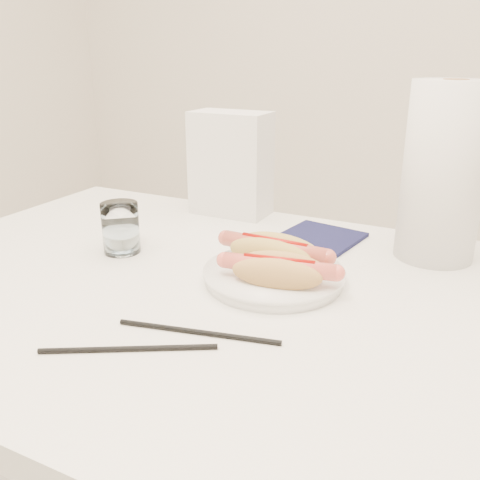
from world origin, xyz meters
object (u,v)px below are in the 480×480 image
at_px(hotdog_left, 274,252).
at_px(hotdog_right, 279,271).
at_px(paper_towel_roll, 443,173).
at_px(water_glass, 121,228).
at_px(napkin_box, 231,164).
at_px(table, 222,319).
at_px(plate, 274,277).

bearing_deg(hotdog_left, hotdog_right, -59.28).
distance_m(hotdog_left, paper_towel_roll, 0.32).
relative_size(hotdog_right, paper_towel_roll, 0.57).
xyz_separation_m(hotdog_right, water_glass, (-0.32, 0.04, 0.01)).
distance_m(hotdog_left, water_glass, 0.29).
distance_m(hotdog_left, napkin_box, 0.36).
bearing_deg(napkin_box, table, -64.76).
height_order(table, water_glass, water_glass).
bearing_deg(water_glass, paper_towel_roll, 24.16).
xyz_separation_m(table, hotdog_right, (0.09, 0.01, 0.10)).
bearing_deg(hotdog_left, plate, -64.62).
distance_m(hotdog_right, water_glass, 0.33).
bearing_deg(plate, water_glass, -179.81).
distance_m(plate, water_glass, 0.30).
distance_m(hotdog_right, paper_towel_roll, 0.35).
xyz_separation_m(plate, hotdog_right, (0.02, -0.04, 0.03)).
height_order(plate, water_glass, water_glass).
distance_m(napkin_box, paper_towel_roll, 0.45).
bearing_deg(water_glass, napkin_box, 77.30).
height_order(table, paper_towel_roll, paper_towel_roll).
bearing_deg(table, napkin_box, 114.99).
relative_size(table, plate, 5.55).
bearing_deg(napkin_box, hotdog_left, -50.97).
bearing_deg(hotdog_right, table, 176.55).
xyz_separation_m(plate, napkin_box, (-0.23, 0.30, 0.10)).
bearing_deg(table, hotdog_right, 6.21).
bearing_deg(hotdog_left, water_glass, -172.10).
relative_size(hotdog_right, water_glass, 1.86).
bearing_deg(napkin_box, hotdog_right, -52.80).
distance_m(table, plate, 0.11).
xyz_separation_m(plate, paper_towel_roll, (0.21, 0.23, 0.14)).
xyz_separation_m(hotdog_left, hotdog_right, (0.03, -0.06, -0.00)).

